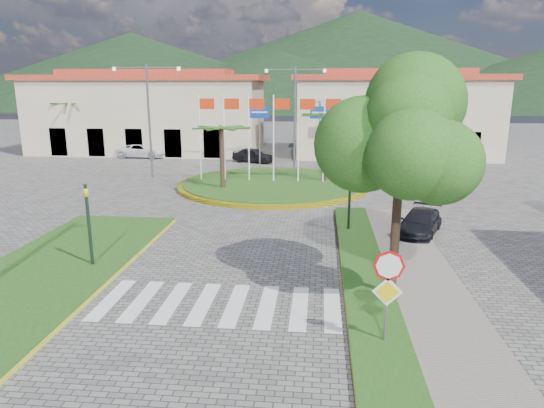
# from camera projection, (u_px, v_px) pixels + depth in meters

# --- Properties ---
(ground) EXTENTS (160.00, 160.00, 0.00)m
(ground) POSITION_uv_depth(u_px,v_px,m) (180.00, 380.00, 11.24)
(ground) COLOR #575452
(ground) RESTS_ON ground
(sidewalk_right) EXTENTS (4.00, 28.00, 0.15)m
(sidewalk_right) POSITION_uv_depth(u_px,v_px,m) (427.00, 345.00, 12.57)
(sidewalk_right) COLOR gray
(sidewalk_right) RESTS_ON ground
(verge_right) EXTENTS (1.60, 28.00, 0.18)m
(verge_right) POSITION_uv_depth(u_px,v_px,m) (380.00, 342.00, 12.69)
(verge_right) COLOR #1B4814
(verge_right) RESTS_ON ground
(median_left) EXTENTS (5.00, 14.00, 0.18)m
(median_left) POSITION_uv_depth(u_px,v_px,m) (52.00, 270.00, 17.64)
(median_left) COLOR #1B4814
(median_left) RESTS_ON ground
(crosswalk) EXTENTS (8.00, 3.00, 0.01)m
(crosswalk) POSITION_uv_depth(u_px,v_px,m) (216.00, 304.00, 15.10)
(crosswalk) COLOR silver
(crosswalk) RESTS_ON ground
(roundabout_island) EXTENTS (12.70, 12.70, 6.00)m
(roundabout_island) POSITION_uv_depth(u_px,v_px,m) (273.00, 184.00, 32.44)
(roundabout_island) COLOR yellow
(roundabout_island) RESTS_ON ground
(stop_sign) EXTENTS (0.80, 0.11, 2.65)m
(stop_sign) POSITION_uv_depth(u_px,v_px,m) (388.00, 283.00, 12.23)
(stop_sign) COLOR slate
(stop_sign) RESTS_ON ground
(deciduous_tree) EXTENTS (3.60, 3.60, 6.80)m
(deciduous_tree) POSITION_uv_depth(u_px,v_px,m) (402.00, 136.00, 14.29)
(deciduous_tree) COLOR black
(deciduous_tree) RESTS_ON ground
(traffic_light_left) EXTENTS (0.15, 0.18, 3.20)m
(traffic_light_left) POSITION_uv_depth(u_px,v_px,m) (88.00, 218.00, 17.55)
(traffic_light_left) COLOR black
(traffic_light_left) RESTS_ON ground
(traffic_light_right) EXTENTS (0.15, 0.18, 3.20)m
(traffic_light_right) POSITION_uv_depth(u_px,v_px,m) (350.00, 191.00, 21.93)
(traffic_light_right) COLOR black
(traffic_light_right) RESTS_ON ground
(traffic_light_far) EXTENTS (0.18, 0.15, 3.20)m
(traffic_light_far) POSITION_uv_depth(u_px,v_px,m) (388.00, 151.00, 35.11)
(traffic_light_far) COLOR black
(traffic_light_far) RESTS_ON ground
(direction_sign_west) EXTENTS (1.60, 0.14, 5.20)m
(direction_sign_west) POSITION_uv_depth(u_px,v_px,m) (260.00, 123.00, 40.49)
(direction_sign_west) COLOR slate
(direction_sign_west) RESTS_ON ground
(direction_sign_east) EXTENTS (1.60, 0.14, 5.20)m
(direction_sign_east) POSITION_uv_depth(u_px,v_px,m) (319.00, 123.00, 40.01)
(direction_sign_east) COLOR slate
(direction_sign_east) RESTS_ON ground
(street_lamp_centre) EXTENTS (4.80, 0.16, 8.00)m
(street_lamp_centre) POSITION_uv_depth(u_px,v_px,m) (295.00, 112.00, 39.04)
(street_lamp_centre) COLOR slate
(street_lamp_centre) RESTS_ON ground
(street_lamp_west) EXTENTS (4.80, 0.16, 8.00)m
(street_lamp_west) POSITION_uv_depth(u_px,v_px,m) (149.00, 116.00, 34.21)
(street_lamp_west) COLOR slate
(street_lamp_west) RESTS_ON ground
(building_left) EXTENTS (23.32, 9.54, 8.05)m
(building_left) POSITION_uv_depth(u_px,v_px,m) (149.00, 113.00, 48.36)
(building_left) COLOR #C0B291
(building_left) RESTS_ON ground
(building_right) EXTENTS (19.08, 9.54, 8.05)m
(building_right) POSITION_uv_depth(u_px,v_px,m) (394.00, 114.00, 46.03)
(building_right) COLOR #C0B291
(building_right) RESTS_ON ground
(hill_far_west) EXTENTS (140.00, 140.00, 22.00)m
(hill_far_west) POSITION_uv_depth(u_px,v_px,m) (133.00, 70.00, 149.13)
(hill_far_west) COLOR black
(hill_far_west) RESTS_ON ground
(hill_far_mid) EXTENTS (180.00, 180.00, 30.00)m
(hill_far_mid) POSITION_uv_depth(u_px,v_px,m) (358.00, 58.00, 160.71)
(hill_far_mid) COLOR black
(hill_far_mid) RESTS_ON ground
(hill_near_back) EXTENTS (110.00, 110.00, 16.00)m
(hill_near_back) POSITION_uv_depth(u_px,v_px,m) (275.00, 79.00, 135.84)
(hill_near_back) COLOR black
(hill_near_back) RESTS_ON ground
(white_van) EXTENTS (4.71, 2.33, 1.29)m
(white_van) POSITION_uv_depth(u_px,v_px,m) (142.00, 151.00, 45.13)
(white_van) COLOR white
(white_van) RESTS_ON ground
(car_dark_a) EXTENTS (4.02, 2.70, 1.27)m
(car_dark_a) POSITION_uv_depth(u_px,v_px,m) (253.00, 155.00, 42.38)
(car_dark_a) COLOR black
(car_dark_a) RESTS_ON ground
(car_dark_b) EXTENTS (3.90, 2.63, 1.22)m
(car_dark_b) POSITION_uv_depth(u_px,v_px,m) (352.00, 160.00, 39.60)
(car_dark_b) COLOR black
(car_dark_b) RESTS_ON ground
(car_side_right) EXTENTS (2.87, 4.13, 1.11)m
(car_side_right) POSITION_uv_depth(u_px,v_px,m) (420.00, 223.00, 21.98)
(car_side_right) COLOR black
(car_side_right) RESTS_ON ground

